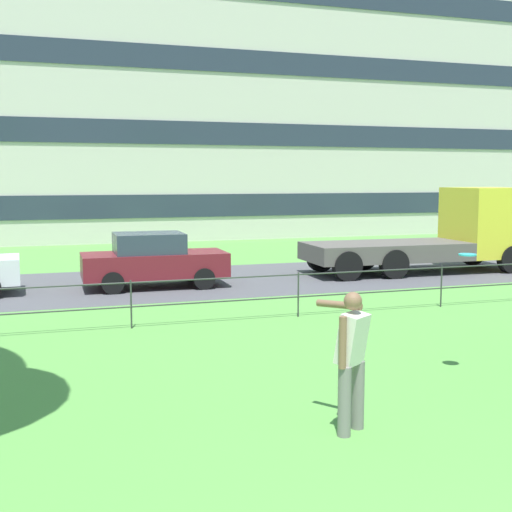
{
  "coord_description": "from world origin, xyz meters",
  "views": [
    {
      "loc": [
        -3.6,
        -1.82,
        3.07
      ],
      "look_at": [
        -0.22,
        8.43,
        1.8
      ],
      "focal_mm": 46.63,
      "sensor_mm": 36.0,
      "label": 1
    }
  ],
  "objects": [
    {
      "name": "street_strip",
      "position": [
        0.0,
        17.38,
        0.0
      ],
      "size": [
        80.0,
        6.3,
        0.01
      ],
      "primitive_type": "cube",
      "color": "#4C4C51",
      "rests_on": "ground"
    },
    {
      "name": "park_fence",
      "position": [
        -0.0,
        11.67,
        0.67
      ],
      "size": [
        33.13,
        0.04,
        1.0
      ],
      "color": "#333833",
      "rests_on": "ground"
    },
    {
      "name": "apartment_building_background",
      "position": [
        7.22,
        34.83,
        8.88
      ],
      "size": [
        40.17,
        10.48,
        17.75
      ],
      "color": "beige",
      "rests_on": "ground"
    },
    {
      "name": "car_maroon_far_right",
      "position": [
        -0.54,
        16.69,
        0.78
      ],
      "size": [
        4.03,
        1.87,
        1.54
      ],
      "color": "maroon",
      "rests_on": "ground"
    },
    {
      "name": "flatbed_truck_right",
      "position": [
        9.2,
        16.97,
        1.22
      ],
      "size": [
        7.37,
        2.61,
        2.75
      ],
      "color": "yellow",
      "rests_on": "ground"
    },
    {
      "name": "person_thrower",
      "position": [
        -0.08,
        5.21,
        0.93
      ],
      "size": [
        0.47,
        0.88,
        1.73
      ],
      "color": "slate",
      "rests_on": "ground"
    },
    {
      "name": "frisbee",
      "position": [
        2.64,
        6.74,
        1.9
      ],
      "size": [
        0.38,
        0.38,
        0.03
      ],
      "color": "#2DB2C6"
    }
  ]
}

